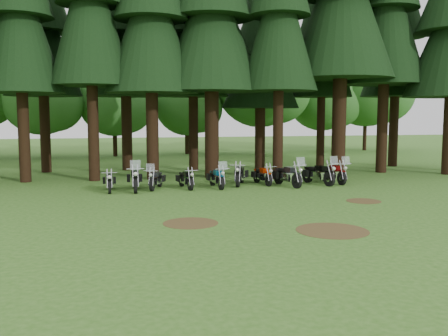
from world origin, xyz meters
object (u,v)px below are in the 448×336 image
Objects in this scene: motorcycle_9 at (333,174)px; motorcycle_0 at (109,182)px; motorcycle_2 at (156,180)px; motorcycle_4 at (217,178)px; motorcycle_8 at (318,174)px; motorcycle_5 at (240,175)px; motorcycle_1 at (135,180)px; motorcycle_3 at (186,180)px; motorcycle_7 at (288,176)px; motorcycle_6 at (262,176)px.

motorcycle_0 is at bearing 175.02° from motorcycle_9.
motorcycle_2 is 2.89m from motorcycle_4.
motorcycle_9 is (0.96, 0.29, -0.02)m from motorcycle_8.
motorcycle_1 is at bearing -149.79° from motorcycle_5.
motorcycle_8 is at bearing -0.59° from motorcycle_0.
motorcycle_4 reaches higher than motorcycle_2.
motorcycle_0 is at bearing -153.37° from motorcycle_2.
motorcycle_3 is at bearing 6.22° from motorcycle_1.
motorcycle_4 is (1.47, -0.13, 0.04)m from motorcycle_3.
motorcycle_2 is 0.84× the size of motorcycle_7.
motorcycle_8 is (1.73, 0.26, -0.00)m from motorcycle_7.
motorcycle_0 is 5.01m from motorcycle_4.
motorcycle_9 reaches higher than motorcycle_3.
motorcycle_0 is at bearing -152.13° from motorcycle_5.
motorcycle_1 is 1.01× the size of motorcycle_8.
motorcycle_3 is at bearing 1.38° from motorcycle_0.
motorcycle_5 is (4.21, 0.42, 0.04)m from motorcycle_2.
motorcycle_8 is at bearing 17.76° from motorcycle_2.
motorcycle_4 is (2.88, -0.28, 0.02)m from motorcycle_2.
motorcycle_9 is at bearing 19.82° from motorcycle_2.
motorcycle_6 is 1.35m from motorcycle_7.
motorcycle_0 is 1.15m from motorcycle_1.
motorcycle_1 is at bearing 176.97° from motorcycle_4.
motorcycle_8 is at bearing -3.51° from motorcycle_7.
motorcycle_7 is (3.49, -0.27, 0.05)m from motorcycle_4.
motorcycle_3 is (2.40, 0.20, -0.09)m from motorcycle_1.
motorcycle_7 is 1.75m from motorcycle_8.
motorcycle_2 reaches higher than motorcycle_6.
motorcycle_4 is 1.50m from motorcycle_5.
motorcycle_7 is at bearing -0.20° from motorcycle_1.
motorcycle_8 is (5.22, -0.01, 0.05)m from motorcycle_4.
motorcycle_8 is at bearing -169.33° from motorcycle_9.
motorcycle_1 is 1.17× the size of motorcycle_6.
motorcycle_2 is (0.99, 0.35, -0.08)m from motorcycle_1.
motorcycle_7 is at bearing 171.97° from motorcycle_8.
motorcycle_1 is 1.00× the size of motorcycle_7.
motorcycle_2 is 5.37m from motorcycle_6.
motorcycle_4 is 5.22m from motorcycle_8.
motorcycle_1 is 1.20× the size of motorcycle_2.
motorcycle_9 is (9.06, 0.00, 0.06)m from motorcycle_2.
motorcycle_2 is at bearing 176.91° from motorcycle_6.
motorcycle_4 is (3.87, 0.07, -0.05)m from motorcycle_1.
motorcycle_1 is 6.39m from motorcycle_6.
motorcycle_1 is 1.05m from motorcycle_2.
motorcycle_3 is 0.85× the size of motorcycle_9.
motorcycle_0 is 11.19m from motorcycle_9.
motorcycle_2 is 0.86× the size of motorcycle_9.
motorcycle_1 is 3.87m from motorcycle_4.
motorcycle_7 is (6.37, -0.55, 0.07)m from motorcycle_2.
motorcycle_1 is 2.41m from motorcycle_3.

